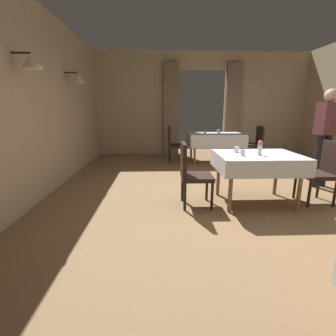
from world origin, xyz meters
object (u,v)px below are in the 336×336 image
object	(u,v)px
chair_mid_right	(322,170)
flower_vase_mid	(260,147)
chair_mid_left	(191,172)
glass_far_a	(205,132)
dining_table_mid	(257,161)
glass_mid_c	(243,153)
chair_far_left	(174,143)
chair_far_right	(255,142)
glass_far_b	(218,131)
glass_mid_b	(236,149)
person_waiter_by_doorway	(326,130)
dining_table_far	(216,138)

from	to	relation	value
chair_mid_right	flower_vase_mid	size ratio (longest dim) A/B	4.39
chair_mid_left	glass_far_a	world-z (taller)	chair_mid_left
chair_mid_right	dining_table_mid	bearing A→B (deg)	178.23
glass_mid_c	glass_far_a	world-z (taller)	glass_far_a
glass_mid_c	glass_far_a	bearing A→B (deg)	90.11
dining_table_mid	glass_far_a	bearing A→B (deg)	95.82
chair_far_left	glass_mid_c	distance (m)	3.15
chair_far_right	glass_far_b	size ratio (longest dim) A/B	8.75
glass_mid_b	glass_far_b	xyz separation A→B (m)	(0.41, 2.87, 0.01)
glass_far_b	person_waiter_by_doorway	bearing A→B (deg)	-59.63
dining_table_mid	flower_vase_mid	xyz separation A→B (m)	(-0.01, -0.08, 0.21)
glass_mid_b	chair_mid_left	bearing A→B (deg)	-162.18
glass_far_a	person_waiter_by_doorway	world-z (taller)	person_waiter_by_doorway
dining_table_far	glass_far_b	world-z (taller)	glass_far_b
chair_mid_right	chair_far_right	size ratio (longest dim) A/B	1.00
glass_far_a	person_waiter_by_doorway	distance (m)	2.66
glass_far_b	flower_vase_mid	bearing A→B (deg)	-92.77
glass_mid_b	dining_table_mid	bearing A→B (deg)	-28.37
glass_far_a	person_waiter_by_doorway	bearing A→B (deg)	-48.59
dining_table_far	chair_mid_left	size ratio (longest dim) A/B	1.52
flower_vase_mid	glass_mid_c	xyz separation A→B (m)	(-0.26, -0.04, -0.07)
glass_mid_c	glass_far_b	size ratio (longest dim) A/B	0.86
chair_mid_right	person_waiter_by_doorway	size ratio (longest dim) A/B	0.54
chair_mid_left	chair_far_left	world-z (taller)	same
dining_table_mid	dining_table_far	distance (m)	2.87
chair_mid_left	chair_far_right	distance (m)	3.71
dining_table_mid	flower_vase_mid	world-z (taller)	flower_vase_mid
chair_far_left	glass_far_b	distance (m)	1.23
glass_mid_b	glass_far_a	size ratio (longest dim) A/B	0.91
dining_table_mid	glass_far_b	size ratio (longest dim) A/B	11.24
dining_table_mid	chair_far_right	size ratio (longest dim) A/B	1.28
chair_far_right	person_waiter_by_doorway	bearing A→B (deg)	-81.25
dining_table_far	person_waiter_by_doorway	distance (m)	2.60
chair_mid_left	glass_mid_c	distance (m)	0.77
glass_far_a	glass_far_b	world-z (taller)	glass_far_b
glass_far_b	glass_mid_c	bearing A→B (deg)	-97.42
glass_far_a	chair_far_left	bearing A→B (deg)	165.72
chair_far_left	glass_mid_c	bearing A→B (deg)	-75.54
dining_table_mid	chair_mid_right	size ratio (longest dim) A/B	1.28
glass_far_b	chair_far_right	bearing A→B (deg)	-2.73
glass_mid_c	person_waiter_by_doorway	xyz separation A→B (m)	(1.75, 0.85, 0.23)
dining_table_mid	chair_far_left	distance (m)	3.10
dining_table_mid	person_waiter_by_doorway	world-z (taller)	person_waiter_by_doorway
flower_vase_mid	glass_far_a	bearing A→B (deg)	95.39
flower_vase_mid	glass_far_a	size ratio (longest dim) A/B	2.04
chair_far_left	glass_mid_c	world-z (taller)	chair_far_left
glass_mid_c	glass_far_a	size ratio (longest dim) A/B	0.88
dining_table_mid	glass_mid_b	world-z (taller)	glass_mid_b
glass_mid_c	chair_mid_left	bearing A→B (deg)	176.50
dining_table_mid	dining_table_far	size ratio (longest dim) A/B	0.84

